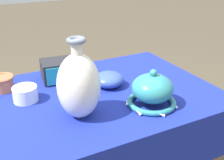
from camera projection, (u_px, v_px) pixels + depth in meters
display_table at (102, 109)px, 1.25m from camera, size 1.00×0.73×0.68m
vase_tall_bulbous at (79, 85)px, 1.00m from camera, size 0.16×0.16×0.30m
vase_dome_bell at (152, 91)px, 1.11m from camera, size 0.20×0.21×0.15m
mosaic_tile_box at (59, 70)px, 1.33m from camera, size 0.18×0.15×0.10m
pot_squat_porcelain at (25, 94)px, 1.15m from camera, size 0.10×0.10×0.06m
bowl_shallow_cobalt at (109, 79)px, 1.27m from camera, size 0.14×0.14×0.07m
cup_wide_terracotta at (3, 83)px, 1.23m from camera, size 0.10×0.10×0.07m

